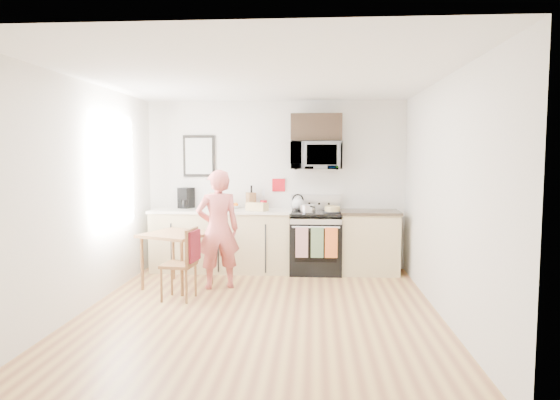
# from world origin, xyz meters

# --- Properties ---
(floor) EXTENTS (4.60, 4.60, 0.00)m
(floor) POSITION_xyz_m (0.00, 0.00, 0.00)
(floor) COLOR #945B39
(floor) RESTS_ON ground
(back_wall) EXTENTS (4.00, 0.04, 2.60)m
(back_wall) POSITION_xyz_m (0.00, 2.30, 1.30)
(back_wall) COLOR white
(back_wall) RESTS_ON floor
(front_wall) EXTENTS (4.00, 0.04, 2.60)m
(front_wall) POSITION_xyz_m (0.00, -2.30, 1.30)
(front_wall) COLOR white
(front_wall) RESTS_ON floor
(left_wall) EXTENTS (0.04, 4.60, 2.60)m
(left_wall) POSITION_xyz_m (-2.00, 0.00, 1.30)
(left_wall) COLOR white
(left_wall) RESTS_ON floor
(right_wall) EXTENTS (0.04, 4.60, 2.60)m
(right_wall) POSITION_xyz_m (2.00, 0.00, 1.30)
(right_wall) COLOR white
(right_wall) RESTS_ON floor
(ceiling) EXTENTS (4.00, 4.60, 0.04)m
(ceiling) POSITION_xyz_m (0.00, 0.00, 2.60)
(ceiling) COLOR white
(ceiling) RESTS_ON back_wall
(window) EXTENTS (0.06, 1.40, 1.50)m
(window) POSITION_xyz_m (-1.96, 0.80, 1.55)
(window) COLOR white
(window) RESTS_ON left_wall
(cabinet_left) EXTENTS (2.10, 0.60, 0.90)m
(cabinet_left) POSITION_xyz_m (-0.80, 2.00, 0.45)
(cabinet_left) COLOR #CBB982
(cabinet_left) RESTS_ON floor
(countertop_left) EXTENTS (2.14, 0.64, 0.04)m
(countertop_left) POSITION_xyz_m (-0.80, 2.00, 0.92)
(countertop_left) COLOR beige
(countertop_left) RESTS_ON cabinet_left
(cabinet_right) EXTENTS (0.84, 0.60, 0.90)m
(cabinet_right) POSITION_xyz_m (1.43, 2.00, 0.45)
(cabinet_right) COLOR #CBB982
(cabinet_right) RESTS_ON floor
(countertop_right) EXTENTS (0.88, 0.64, 0.04)m
(countertop_right) POSITION_xyz_m (1.43, 2.00, 0.92)
(countertop_right) COLOR black
(countertop_right) RESTS_ON cabinet_right
(range) EXTENTS (0.76, 0.70, 1.16)m
(range) POSITION_xyz_m (0.63, 1.98, 0.44)
(range) COLOR black
(range) RESTS_ON floor
(microwave) EXTENTS (0.76, 0.51, 0.42)m
(microwave) POSITION_xyz_m (0.63, 2.08, 1.76)
(microwave) COLOR silver
(microwave) RESTS_ON back_wall
(upper_cabinet) EXTENTS (0.76, 0.35, 0.40)m
(upper_cabinet) POSITION_xyz_m (0.63, 2.12, 2.18)
(upper_cabinet) COLOR black
(upper_cabinet) RESTS_ON back_wall
(wall_art) EXTENTS (0.50, 0.04, 0.65)m
(wall_art) POSITION_xyz_m (-1.20, 2.28, 1.75)
(wall_art) COLOR black
(wall_art) RESTS_ON back_wall
(wall_trivet) EXTENTS (0.20, 0.02, 0.20)m
(wall_trivet) POSITION_xyz_m (0.05, 2.28, 1.30)
(wall_trivet) COLOR #B00F19
(wall_trivet) RESTS_ON back_wall
(person) EXTENTS (0.67, 0.56, 1.58)m
(person) POSITION_xyz_m (-0.66, 1.00, 0.79)
(person) COLOR #BA3C33
(person) RESTS_ON floor
(dining_table) EXTENTS (0.88, 0.88, 0.73)m
(dining_table) POSITION_xyz_m (-1.22, 1.01, 0.65)
(dining_table) COLOR brown
(dining_table) RESTS_ON floor
(chair) EXTENTS (0.45, 0.41, 0.88)m
(chair) POSITION_xyz_m (-0.92, 0.43, 0.57)
(chair) COLOR brown
(chair) RESTS_ON floor
(knife_block) EXTENTS (0.17, 0.19, 0.25)m
(knife_block) POSITION_xyz_m (-0.37, 2.19, 1.06)
(knife_block) COLOR brown
(knife_block) RESTS_ON countertop_left
(utensil_crock) EXTENTS (0.11, 0.11, 0.32)m
(utensil_crock) POSITION_xyz_m (-0.17, 2.17, 1.07)
(utensil_crock) COLOR #B00F19
(utensil_crock) RESTS_ON countertop_left
(fruit_bowl) EXTENTS (0.26, 0.26, 0.09)m
(fruit_bowl) POSITION_xyz_m (-0.64, 2.18, 0.98)
(fruit_bowl) COLOR white
(fruit_bowl) RESTS_ON countertop_left
(milk_carton) EXTENTS (0.11, 0.11, 0.26)m
(milk_carton) POSITION_xyz_m (-0.92, 1.96, 1.07)
(milk_carton) COLOR tan
(milk_carton) RESTS_ON countertop_left
(coffee_maker) EXTENTS (0.25, 0.29, 0.32)m
(coffee_maker) POSITION_xyz_m (-1.40, 2.19, 1.09)
(coffee_maker) COLOR black
(coffee_maker) RESTS_ON countertop_left
(bread_bag) EXTENTS (0.35, 0.28, 0.12)m
(bread_bag) POSITION_xyz_m (-0.25, 1.90, 1.00)
(bread_bag) COLOR tan
(bread_bag) RESTS_ON countertop_left
(cake) EXTENTS (0.27, 0.27, 0.09)m
(cake) POSITION_xyz_m (0.87, 1.88, 0.97)
(cake) COLOR black
(cake) RESTS_ON range
(kettle) EXTENTS (0.20, 0.20, 0.25)m
(kettle) POSITION_xyz_m (0.35, 2.15, 1.03)
(kettle) COLOR white
(kettle) RESTS_ON range
(pot) EXTENTS (0.22, 0.35, 0.11)m
(pot) POSITION_xyz_m (0.51, 1.87, 0.98)
(pot) COLOR silver
(pot) RESTS_ON range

